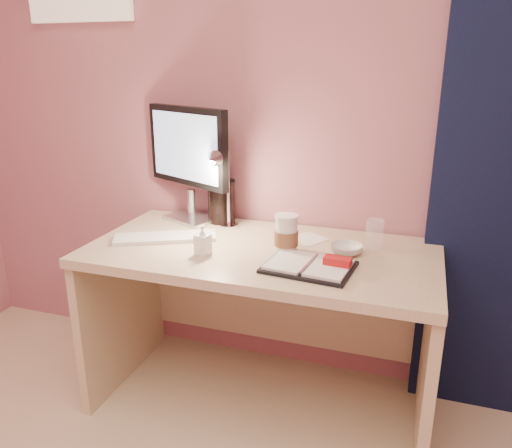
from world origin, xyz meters
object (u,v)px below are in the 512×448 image
(coffee_cup, at_px, (286,235))
(dark_jar, at_px, (221,203))
(keyboard, at_px, (165,238))
(bowl, at_px, (346,250))
(planner, at_px, (311,266))
(desk_lamp, at_px, (220,182))
(desk, at_px, (266,292))
(monitor, at_px, (190,154))
(clear_cup, at_px, (374,235))
(lotion_bottle, at_px, (203,240))

(coffee_cup, bearing_deg, dark_jar, 144.04)
(keyboard, xyz_separation_m, bowl, (0.75, 0.07, 0.01))
(planner, distance_m, dark_jar, 0.67)
(planner, bearing_deg, desk_lamp, 156.78)
(desk, xyz_separation_m, monitor, (-0.43, 0.19, 0.54))
(coffee_cup, xyz_separation_m, bowl, (0.23, 0.05, -0.05))
(dark_jar, bearing_deg, planner, -38.70)
(planner, height_order, coffee_cup, coffee_cup)
(planner, relative_size, bowl, 2.67)
(desk_lamp, bearing_deg, clear_cup, 3.17)
(planner, bearing_deg, clear_cup, 60.67)
(coffee_cup, height_order, lotion_bottle, coffee_cup)
(bowl, distance_m, desk_lamp, 0.60)
(monitor, xyz_separation_m, keyboard, (0.01, -0.28, -0.31))
(keyboard, bearing_deg, lotion_bottle, -51.02)
(clear_cup, relative_size, desk_lamp, 0.33)
(desk, relative_size, clear_cup, 11.38)
(coffee_cup, bearing_deg, desk, 144.52)
(keyboard, relative_size, clear_cup, 3.45)
(keyboard, bearing_deg, coffee_cup, -24.02)
(keyboard, bearing_deg, desk_lamp, 9.25)
(coffee_cup, height_order, desk_lamp, desk_lamp)
(planner, height_order, bowl, planner)
(bowl, height_order, desk_lamp, desk_lamp)
(bowl, relative_size, dark_jar, 0.71)
(bowl, bearing_deg, desk, 175.75)
(desk, relative_size, dark_jar, 7.87)
(lotion_bottle, xyz_separation_m, dark_jar, (-0.09, 0.41, 0.03))
(monitor, xyz_separation_m, dark_jar, (0.14, 0.02, -0.23))
(monitor, relative_size, desk_lamp, 1.42)
(desk, height_order, clear_cup, clear_cup)
(desk, xyz_separation_m, lotion_bottle, (-0.20, -0.20, 0.28))
(keyboard, xyz_separation_m, lotion_bottle, (0.22, -0.10, 0.05))
(coffee_cup, distance_m, lotion_bottle, 0.33)
(bowl, bearing_deg, coffee_cup, -167.80)
(bowl, height_order, lotion_bottle, lotion_bottle)
(coffee_cup, xyz_separation_m, desk_lamp, (-0.33, 0.12, 0.16))
(planner, distance_m, coffee_cup, 0.20)
(bowl, distance_m, dark_jar, 0.67)
(desk_lamp, bearing_deg, dark_jar, 112.94)
(coffee_cup, bearing_deg, clear_cup, 23.23)
(desk, distance_m, dark_jar, 0.47)
(lotion_bottle, height_order, dark_jar, dark_jar)
(monitor, relative_size, coffee_cup, 3.48)
(coffee_cup, bearing_deg, keyboard, -177.46)
(monitor, height_order, coffee_cup, monitor)
(planner, relative_size, dark_jar, 1.89)
(keyboard, xyz_separation_m, desk_lamp, (0.20, 0.14, 0.22))
(monitor, bearing_deg, clear_cup, 16.60)
(planner, height_order, clear_cup, clear_cup)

